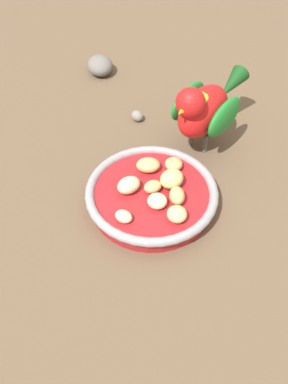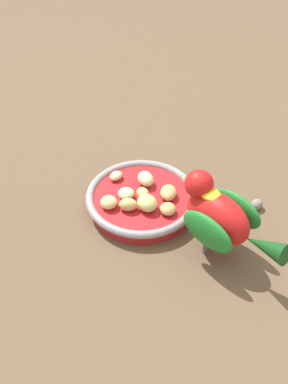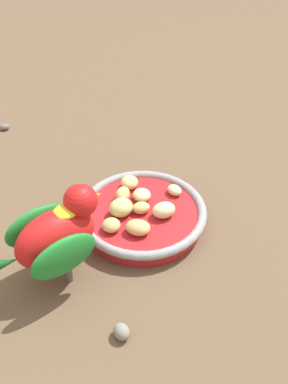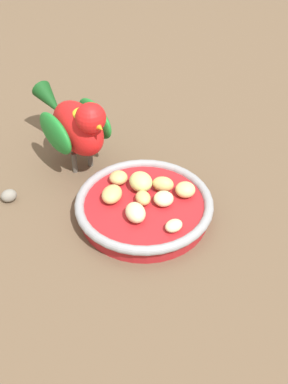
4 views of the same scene
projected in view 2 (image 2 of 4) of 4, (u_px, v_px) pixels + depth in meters
ground_plane at (137, 199)px, 0.83m from camera, size 4.00×4.00×0.00m
feeding_bowl at (142, 199)px, 0.81m from camera, size 0.20×0.20×0.03m
apple_piece_0 at (116, 176)px, 0.83m from camera, size 0.03×0.03×0.01m
apple_piece_1 at (168, 193)px, 0.79m from camera, size 0.03×0.04×0.02m
apple_piece_2 at (147, 203)px, 0.77m from camera, size 0.05×0.05×0.03m
apple_piece_3 at (126, 194)px, 0.79m from camera, size 0.04×0.04×0.02m
apple_piece_4 at (143, 193)px, 0.79m from camera, size 0.03×0.03×0.02m
apple_piece_5 at (146, 179)px, 0.82m from camera, size 0.04×0.04×0.02m
apple_piece_6 at (168, 209)px, 0.76m from camera, size 0.03×0.03×0.02m
apple_piece_7 at (128, 205)px, 0.77m from camera, size 0.03×0.02×0.02m
apple_piece_8 at (109, 202)px, 0.77m from camera, size 0.03×0.03×0.02m
parrot at (220, 216)px, 0.69m from camera, size 0.16×0.16×0.14m
pebble_0 at (257, 204)px, 0.81m from camera, size 0.03×0.03×0.02m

